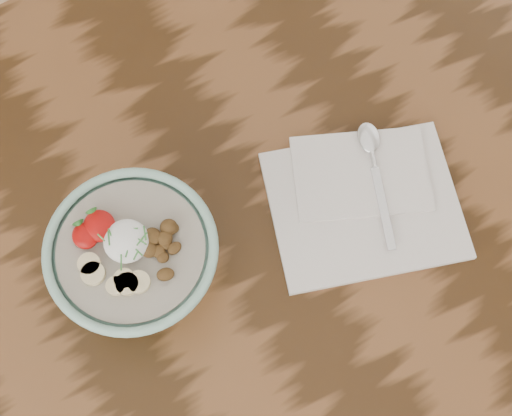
# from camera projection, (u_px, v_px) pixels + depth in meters

# --- Properties ---
(table) EXTENTS (1.60, 0.90, 0.75)m
(table) POSITION_uv_depth(u_px,v_px,m) (107.00, 315.00, 0.95)
(table) COLOR #351F0D
(table) RESTS_ON ground
(breakfast_bowl) EXTENTS (0.19, 0.19, 0.13)m
(breakfast_bowl) POSITION_uv_depth(u_px,v_px,m) (136.00, 259.00, 0.81)
(breakfast_bowl) COLOR #89B8A6
(breakfast_bowl) RESTS_ON table
(napkin) EXTENTS (0.28, 0.26, 0.01)m
(napkin) POSITION_uv_depth(u_px,v_px,m) (363.00, 198.00, 0.90)
(napkin) COLOR silver
(napkin) RESTS_ON table
(spoon) EXTENTS (0.09, 0.17, 0.01)m
(spoon) POSITION_uv_depth(u_px,v_px,m) (372.00, 155.00, 0.91)
(spoon) COLOR silver
(spoon) RESTS_ON napkin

